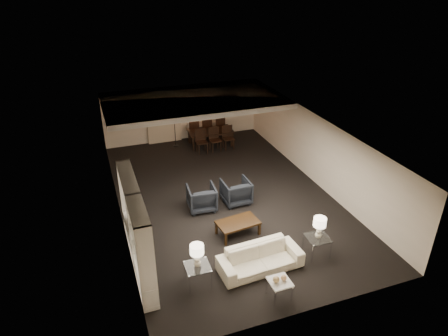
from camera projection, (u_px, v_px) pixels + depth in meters
floor at (224, 196)px, 13.84m from camera, size 11.00×11.00×0.00m
ceiling at (224, 129)px, 12.71m from camera, size 7.00×11.00×0.02m
wall_back at (183, 113)px, 17.89m from camera, size 7.00×0.02×2.50m
wall_front at (309, 270)px, 8.66m from camera, size 7.00×0.02×2.50m
wall_left at (117, 181)px, 12.22m from camera, size 0.02×11.00×2.50m
wall_right at (316, 149)px, 14.33m from camera, size 0.02×11.00×2.50m
ceiling_soffit at (194, 101)px, 15.69m from camera, size 7.00×4.00×0.20m
curtains at (163, 117)px, 17.57m from camera, size 1.50×0.12×2.40m
door at (198, 115)px, 18.16m from camera, size 0.90×0.05×2.10m
painting at (227, 102)px, 18.35m from camera, size 0.95×0.04×0.65m
media_unit at (136, 229)px, 10.14m from camera, size 0.38×3.40×2.35m
pendant_light at (202, 111)px, 16.00m from camera, size 0.52×0.52×0.24m
sofa at (260, 258)px, 10.42m from camera, size 2.27×1.00×0.65m
coffee_table at (238, 228)px, 11.81m from camera, size 1.30×0.85×0.44m
armchair_left at (202, 198)px, 12.96m from camera, size 0.95×0.97×0.83m
armchair_right at (236, 191)px, 13.32m from camera, size 0.90×0.92×0.83m
side_table_left at (198, 275)px, 9.92m from camera, size 0.63×0.63×0.57m
side_table_right at (317, 246)px, 10.94m from camera, size 0.64×0.64×0.57m
table_lamp_left at (197, 256)px, 9.65m from camera, size 0.36×0.36×0.63m
table_lamp_right at (319, 228)px, 10.67m from camera, size 0.38×0.38×0.63m
marble_table at (279, 289)px, 9.53m from camera, size 0.51×0.51×0.51m
gold_gourd_a at (276, 279)px, 9.34m from camera, size 0.16×0.16×0.16m
gold_gourd_b at (284, 278)px, 9.41m from camera, size 0.14×0.14×0.14m
television at (133, 217)px, 10.87m from camera, size 1.01×0.13×0.58m
vase_blue at (143, 255)px, 9.25m from camera, size 0.18×0.18×0.18m
vase_amber at (138, 227)px, 9.40m from camera, size 0.17×0.17×0.18m
floor_speaker at (136, 224)px, 11.44m from camera, size 0.14×0.14×1.05m
dining_table at (211, 138)px, 17.63m from camera, size 1.99×1.18×0.68m
chair_nl at (202, 142)px, 16.83m from camera, size 0.47×0.47×1.01m
chair_nm at (215, 140)px, 17.01m from camera, size 0.48×0.48×1.01m
chair_nr at (228, 138)px, 17.19m from camera, size 0.49×0.49×1.01m
chair_fl at (193, 131)px, 17.92m from camera, size 0.49×0.49×1.01m
chair_fm at (206, 129)px, 18.10m from camera, size 0.49×0.49×1.01m
chair_fr at (219, 128)px, 18.28m from camera, size 0.51×0.51×1.01m
floor_lamp at (175, 128)px, 17.32m from camera, size 0.32×0.32×1.68m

